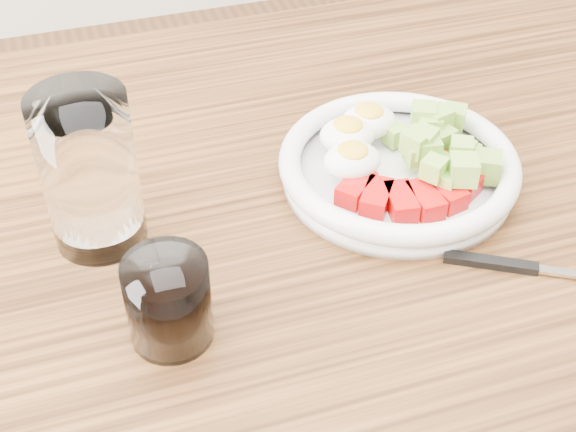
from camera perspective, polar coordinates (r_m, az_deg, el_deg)
name	(u,v)px	position (r m, az deg, el deg)	size (l,w,h in m)	color
dining_table	(300,318)	(0.81, 0.89, -7.25)	(1.50, 0.90, 0.77)	brown
bowl	(399,163)	(0.81, 7.88, 3.74)	(0.24, 0.24, 0.06)	white
fork	(518,266)	(0.74, 16.01, -3.45)	(0.16, 0.10, 0.01)	black
water_glass	(89,172)	(0.72, -13.94, 3.09)	(0.08, 0.08, 0.15)	white
coffee_glass	(169,302)	(0.65, -8.49, -6.05)	(0.07, 0.07, 0.08)	white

